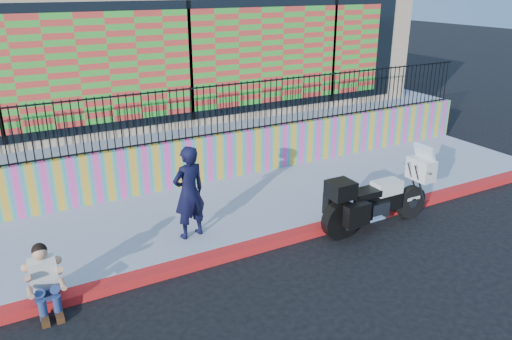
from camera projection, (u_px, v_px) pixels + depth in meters
ground at (279, 243)px, 9.42m from camera, size 90.00×90.00×0.00m
red_curb at (279, 240)px, 9.40m from camera, size 16.00×0.30×0.15m
sidewalk at (239, 207)px, 10.75m from camera, size 16.00×3.00×0.15m
mural_wall at (208, 158)px, 11.84m from camera, size 16.00×0.20×1.10m
metal_fence at (207, 111)px, 11.43m from camera, size 15.80×0.04×1.20m
elevated_platform at (145, 115)px, 16.05m from camera, size 16.00×10.00×1.25m
storefront_building at (140, 31)px, 14.94m from camera, size 14.00×8.06×4.00m
police_motorcycle at (377, 197)px, 9.81m from camera, size 2.51×0.83×1.56m
police_officer at (189, 192)px, 9.09m from camera, size 0.72×0.54×1.77m
seated_man at (46, 286)px, 7.32m from camera, size 0.54×0.71×1.06m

